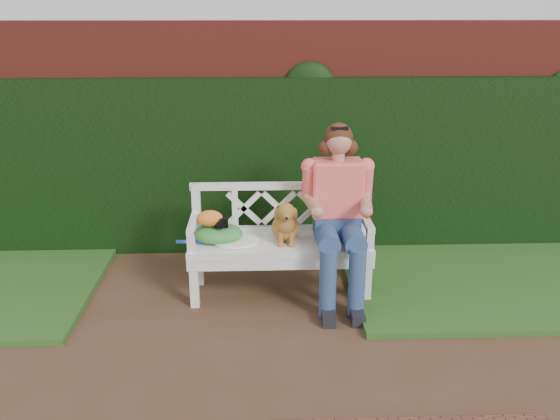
{
  "coord_description": "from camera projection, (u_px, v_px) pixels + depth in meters",
  "views": [
    {
      "loc": [
        0.32,
        -3.87,
        2.31
      ],
      "look_at": [
        0.49,
        0.68,
        0.75
      ],
      "focal_mm": 38.0,
      "sensor_mm": 36.0,
      "label": 1
    }
  ],
  "objects": [
    {
      "name": "dog",
      "position": [
        285.0,
        221.0,
        4.84
      ],
      "size": [
        0.24,
        0.33,
        0.36
      ],
      "primitive_type": null,
      "rotation": [
        0.0,
        0.0,
        -0.01
      ],
      "color": "#AF814A",
      "rests_on": "garden_bench"
    },
    {
      "name": "ground",
      "position": [
        217.0,
        336.0,
        4.4
      ],
      "size": [
        60.0,
        60.0,
        0.0
      ],
      "primitive_type": "plane",
      "color": "#472F1A"
    },
    {
      "name": "ivy_hedge",
      "position": [
        225.0,
        167.0,
        5.71
      ],
      "size": [
        10.0,
        0.18,
        1.7
      ],
      "primitive_type": "cube",
      "color": "#12370D",
      "rests_on": "ground"
    },
    {
      "name": "brick_wall",
      "position": [
        226.0,
        137.0,
        5.84
      ],
      "size": [
        10.0,
        0.3,
        2.2
      ],
      "primitive_type": "cube",
      "color": "maroon",
      "rests_on": "ground"
    },
    {
      "name": "garden_bench",
      "position": [
        280.0,
        267.0,
        4.99
      ],
      "size": [
        1.65,
        0.81,
        0.48
      ],
      "primitive_type": null,
      "rotation": [
        0.0,
        0.0,
        -0.13
      ],
      "color": "white",
      "rests_on": "ground"
    },
    {
      "name": "baseball_glove",
      "position": [
        210.0,
        218.0,
        4.82
      ],
      "size": [
        0.22,
        0.17,
        0.13
      ],
      "primitive_type": "ellipsoid",
      "rotation": [
        0.0,
        0.0,
        0.06
      ],
      "color": "orange",
      "rests_on": "green_bag"
    },
    {
      "name": "camera_item",
      "position": [
        221.0,
        222.0,
        4.82
      ],
      "size": [
        0.12,
        0.09,
        0.08
      ],
      "primitive_type": "cube",
      "rotation": [
        0.0,
        0.0,
        0.05
      ],
      "color": "black",
      "rests_on": "green_bag"
    },
    {
      "name": "seated_woman",
      "position": [
        337.0,
        213.0,
        4.82
      ],
      "size": [
        0.79,
        0.94,
        1.45
      ],
      "primitive_type": null,
      "rotation": [
        0.0,
        0.0,
        0.23
      ],
      "color": "#F74B48",
      "rests_on": "ground"
    },
    {
      "name": "tennis_racket",
      "position": [
        232.0,
        241.0,
        4.85
      ],
      "size": [
        0.73,
        0.36,
        0.03
      ],
      "primitive_type": null,
      "rotation": [
        0.0,
        0.0,
        -0.1
      ],
      "color": "silver",
      "rests_on": "garden_bench"
    },
    {
      "name": "green_bag",
      "position": [
        218.0,
        233.0,
        4.88
      ],
      "size": [
        0.48,
        0.42,
        0.14
      ],
      "primitive_type": null,
      "rotation": [
        0.0,
        0.0,
        -0.28
      ],
      "color": "#1C9230",
      "rests_on": "garden_bench"
    },
    {
      "name": "grass_right",
      "position": [
        491.0,
        276.0,
        5.33
      ],
      "size": [
        2.6,
        2.0,
        0.05
      ],
      "primitive_type": "cube",
      "color": "#1F4A19",
      "rests_on": "ground"
    }
  ]
}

